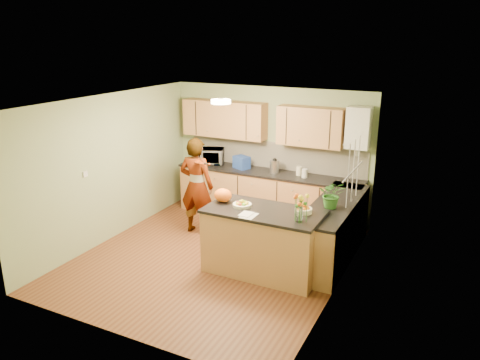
% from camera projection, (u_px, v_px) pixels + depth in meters
% --- Properties ---
extents(floor, '(4.50, 4.50, 0.00)m').
position_uv_depth(floor, '(214.00, 258.00, 7.49)').
color(floor, '#572D19').
rests_on(floor, ground).
extents(ceiling, '(4.00, 4.50, 0.02)m').
position_uv_depth(ceiling, '(211.00, 101.00, 6.75)').
color(ceiling, white).
rests_on(ceiling, wall_back).
extents(wall_back, '(4.00, 0.02, 2.50)m').
position_uv_depth(wall_back, '(270.00, 152.00, 9.04)').
color(wall_back, '#93A475').
rests_on(wall_back, floor).
extents(wall_front, '(4.00, 0.02, 2.50)m').
position_uv_depth(wall_front, '(112.00, 239.00, 5.20)').
color(wall_front, '#93A475').
rests_on(wall_front, floor).
extents(wall_left, '(0.02, 4.50, 2.50)m').
position_uv_depth(wall_left, '(110.00, 168.00, 7.97)').
color(wall_left, '#93A475').
rests_on(wall_left, floor).
extents(wall_right, '(0.02, 4.50, 2.50)m').
position_uv_depth(wall_right, '(342.00, 204.00, 6.27)').
color(wall_right, '#93A475').
rests_on(wall_right, floor).
extents(back_counter, '(3.64, 0.62, 0.94)m').
position_uv_depth(back_counter, '(268.00, 195.00, 8.98)').
color(back_counter, '#AA6F44').
rests_on(back_counter, floor).
extents(right_counter, '(0.62, 2.24, 0.94)m').
position_uv_depth(right_counter, '(334.00, 231.00, 7.36)').
color(right_counter, '#AA6F44').
rests_on(right_counter, floor).
extents(splashback, '(3.60, 0.02, 0.52)m').
position_uv_depth(splashback, '(274.00, 155.00, 9.00)').
color(splashback, silver).
rests_on(splashback, back_counter).
extents(upper_cabinets, '(3.20, 0.34, 0.70)m').
position_uv_depth(upper_cabinets, '(258.00, 122.00, 8.79)').
color(upper_cabinets, '#AA6F44').
rests_on(upper_cabinets, wall_back).
extents(boiler, '(0.40, 0.30, 0.86)m').
position_uv_depth(boiler, '(359.00, 128.00, 7.99)').
color(boiler, silver).
rests_on(boiler, wall_back).
extents(window_right, '(0.01, 1.30, 1.05)m').
position_uv_depth(window_right, '(354.00, 171.00, 6.70)').
color(window_right, silver).
rests_on(window_right, wall_right).
extents(light_switch, '(0.02, 0.09, 0.09)m').
position_uv_depth(light_switch, '(85.00, 174.00, 7.44)').
color(light_switch, silver).
rests_on(light_switch, wall_left).
extents(ceiling_lamp, '(0.30, 0.30, 0.07)m').
position_uv_depth(ceiling_lamp, '(221.00, 102.00, 7.02)').
color(ceiling_lamp, '#FFEABF').
rests_on(ceiling_lamp, ceiling).
extents(peninsula_island, '(1.72, 0.88, 0.99)m').
position_uv_depth(peninsula_island, '(263.00, 241.00, 6.93)').
color(peninsula_island, '#AA6F44').
rests_on(peninsula_island, floor).
extents(fruit_dish, '(0.28, 0.28, 0.10)m').
position_uv_depth(fruit_dish, '(242.00, 204.00, 6.92)').
color(fruit_dish, beige).
rests_on(fruit_dish, peninsula_island).
extents(orange_bowl, '(0.25, 0.25, 0.14)m').
position_uv_depth(orange_bowl, '(303.00, 209.00, 6.66)').
color(orange_bowl, beige).
rests_on(orange_bowl, peninsula_island).
extents(flower_vase, '(0.24, 0.24, 0.45)m').
position_uv_depth(flower_vase, '(300.00, 201.00, 6.29)').
color(flower_vase, silver).
rests_on(flower_vase, peninsula_island).
extents(orange_bag, '(0.34, 0.32, 0.21)m').
position_uv_depth(orange_bag, '(223.00, 195.00, 7.09)').
color(orange_bag, orange).
rests_on(orange_bag, peninsula_island).
extents(papers, '(0.20, 0.27, 0.01)m').
position_uv_depth(papers, '(249.00, 215.00, 6.57)').
color(papers, silver).
rests_on(papers, peninsula_island).
extents(violinist, '(0.66, 0.45, 1.74)m').
position_uv_depth(violinist, '(197.00, 186.00, 8.24)').
color(violinist, '#E7B88D').
rests_on(violinist, floor).
extents(violin, '(0.59, 0.51, 0.15)m').
position_uv_depth(violin, '(199.00, 162.00, 7.81)').
color(violin, '#521705').
rests_on(violin, violinist).
extents(microwave, '(0.65, 0.55, 0.31)m').
position_uv_depth(microwave, '(210.00, 156.00, 9.37)').
color(microwave, silver).
rests_on(microwave, back_counter).
extents(blue_box, '(0.36, 0.32, 0.24)m').
position_uv_depth(blue_box, '(242.00, 162.00, 9.04)').
color(blue_box, '#203E96').
rests_on(blue_box, back_counter).
extents(kettle, '(0.18, 0.18, 0.33)m').
position_uv_depth(kettle, '(274.00, 166.00, 8.74)').
color(kettle, '#B4B4B9').
rests_on(kettle, back_counter).
extents(jar_cream, '(0.12, 0.12, 0.16)m').
position_uv_depth(jar_cream, '(299.00, 171.00, 8.60)').
color(jar_cream, beige).
rests_on(jar_cream, back_counter).
extents(jar_white, '(0.14, 0.14, 0.16)m').
position_uv_depth(jar_white, '(305.00, 173.00, 8.47)').
color(jar_white, silver).
rests_on(jar_white, back_counter).
extents(potted_plant, '(0.46, 0.43, 0.42)m').
position_uv_depth(potted_plant, '(332.00, 194.00, 6.94)').
color(potted_plant, '#2E6822').
rests_on(potted_plant, right_counter).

